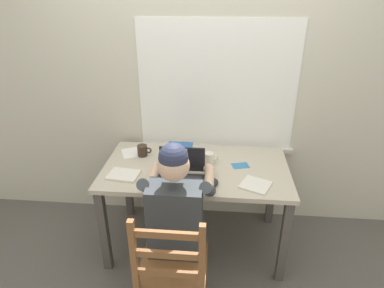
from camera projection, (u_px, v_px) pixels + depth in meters
The scene contains 14 objects.
ground_plane at pixel (195, 241), 2.90m from camera, with size 8.00×8.00×0.00m, color #56514C.
back_wall at pixel (201, 82), 2.75m from camera, with size 6.00×0.08×2.60m.
desk at pixel (196, 177), 2.61m from camera, with size 1.43×0.78×0.76m.
seated_person at pixel (177, 212), 2.19m from camera, with size 0.50×0.60×1.23m.
wooden_chair at pixel (172, 269), 2.04m from camera, with size 0.42×0.42×0.92m.
laptop at pixel (181, 173), 2.38m from camera, with size 0.33×0.28×0.23m.
computer_mouse at pixel (214, 182), 2.34m from camera, with size 0.06×0.10×0.03m, color #232328.
coffee_mug_white at pixel (209, 158), 2.59m from camera, with size 0.11×0.08×0.09m.
coffee_mug_dark at pixel (143, 151), 2.71m from camera, with size 0.12×0.08×0.09m.
book_stack_main at pixel (181, 151), 2.69m from camera, with size 0.21×0.15×0.10m.
paper_pile_near_laptop at pixel (135, 152), 2.78m from camera, with size 0.20×0.18×0.00m, color white.
paper_pile_back_corner at pixel (256, 185), 2.33m from camera, with size 0.19×0.18×0.01m, color silver.
paper_pile_side at pixel (124, 175), 2.44m from camera, with size 0.22×0.17×0.02m, color silver.
landscape_photo_print at pixel (240, 166), 2.58m from camera, with size 0.13×0.09×0.00m, color teal.
Camera 1 is at (0.17, -2.22, 2.04)m, focal length 31.00 mm.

